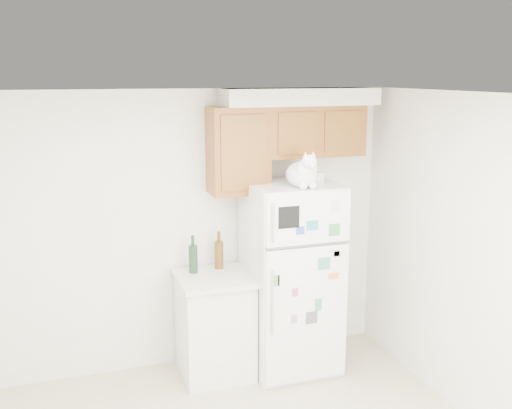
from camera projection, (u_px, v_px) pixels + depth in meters
name	position (u px, v px, depth m)	size (l,w,h in m)	color
room_shell	(254.00, 234.00, 3.65)	(3.84, 4.04, 2.52)	white
refrigerator	(291.00, 277.00, 5.33)	(0.76, 0.78, 1.70)	white
base_counter	(215.00, 325.00, 5.27)	(0.64, 0.64, 0.92)	white
cat	(304.00, 173.00, 4.94)	(0.31, 0.45, 0.32)	white
storage_box_back	(297.00, 174.00, 5.30)	(0.18, 0.13, 0.10)	white
storage_box_front	(313.00, 178.00, 5.17)	(0.15, 0.11, 0.09)	white
bottle_green	(193.00, 254.00, 5.20)	(0.08, 0.08, 0.34)	#19381E
bottle_amber	(219.00, 250.00, 5.32)	(0.08, 0.08, 0.34)	#593814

